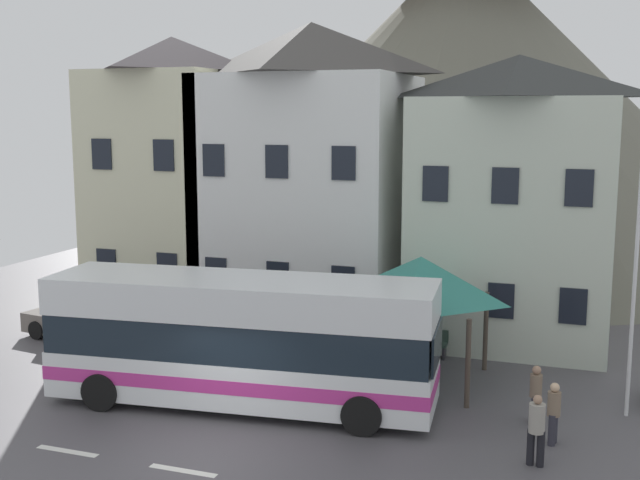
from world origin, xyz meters
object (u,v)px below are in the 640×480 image
object	(u,v)px
townhouse_01	(311,173)
townhouse_02	(514,200)
parked_car_00	(87,319)
townhouse_00	(175,175)
transit_bus	(242,342)
pedestrian_00	(554,412)
bus_shelter	(421,279)
public_bench	(420,341)
hilltop_castle	(462,90)
pedestrian_02	(536,394)
flagpole	(640,251)
pedestrian_01	(537,427)

from	to	relation	value
townhouse_01	townhouse_02	xyz separation A→B (m)	(7.44, -0.55, -0.68)
parked_car_00	townhouse_00	bearing A→B (deg)	-88.98
townhouse_00	transit_bus	size ratio (longest dim) A/B	1.01
townhouse_00	pedestrian_00	distance (m)	17.92
bus_shelter	public_bench	world-z (taller)	bus_shelter
hilltop_castle	public_bench	bearing A→B (deg)	-83.41
townhouse_00	pedestrian_02	size ratio (longest dim) A/B	7.05
parked_car_00	flagpole	size ratio (longest dim) A/B	0.61
townhouse_00	bus_shelter	size ratio (longest dim) A/B	2.88
bus_shelter	townhouse_01	bearing A→B (deg)	132.78
pedestrian_02	parked_car_00	bearing A→B (deg)	170.23
pedestrian_02	public_bench	xyz separation A→B (m)	(-3.92, 4.53, -0.30)
hilltop_castle	transit_bus	world-z (taller)	hilltop_castle
townhouse_00	pedestrian_02	distance (m)	16.96
townhouse_00	pedestrian_01	world-z (taller)	townhouse_00
pedestrian_00	pedestrian_02	distance (m)	1.25
parked_car_00	pedestrian_02	bearing A→B (deg)	178.77
pedestrian_02	public_bench	world-z (taller)	pedestrian_02
townhouse_02	pedestrian_00	distance (m)	9.74
townhouse_00	bus_shelter	bearing A→B (deg)	-26.76
townhouse_00	townhouse_01	size ratio (longest dim) A/B	0.97
townhouse_00	pedestrian_01	distance (m)	18.36
townhouse_00	townhouse_01	xyz separation A→B (m)	(5.53, 0.37, 0.19)
townhouse_02	parked_car_00	xyz separation A→B (m)	(-13.64, -4.92, -4.08)
transit_bus	pedestrian_01	bearing A→B (deg)	-14.96
townhouse_01	pedestrian_01	size ratio (longest dim) A/B	6.73
townhouse_00	pedestrian_02	xyz separation A→B (m)	(14.42, -7.70, -4.49)
transit_bus	townhouse_00	bearing A→B (deg)	121.99
townhouse_01	public_bench	distance (m)	7.87
townhouse_02	bus_shelter	size ratio (longest dim) A/B	2.61
pedestrian_00	public_bench	xyz separation A→B (m)	(-4.42, 5.68, -0.30)
transit_bus	bus_shelter	bearing A→B (deg)	34.64
hilltop_castle	transit_bus	xyz separation A→B (m)	(-1.09, -26.68, -7.18)
townhouse_00	bus_shelter	distance (m)	12.52
parked_car_00	flagpole	xyz separation A→B (m)	(17.35, -1.29, 3.60)
townhouse_01	flagpole	world-z (taller)	townhouse_01
transit_bus	pedestrian_00	distance (m)	7.98
hilltop_castle	pedestrian_00	size ratio (longest dim) A/B	23.02
bus_shelter	flagpole	bearing A→B (deg)	-8.51
pedestrian_00	transit_bus	bearing A→B (deg)	-179.10
townhouse_00	public_bench	size ratio (longest dim) A/B	5.98
pedestrian_00	pedestrian_02	bearing A→B (deg)	113.46
transit_bus	flagpole	size ratio (longest dim) A/B	1.40
transit_bus	pedestrian_01	size ratio (longest dim) A/B	6.43
townhouse_00	pedestrian_01	size ratio (longest dim) A/B	6.50
public_bench	hilltop_castle	bearing A→B (deg)	96.59
bus_shelter	transit_bus	bearing A→B (deg)	-139.39
townhouse_01	flagpole	distance (m)	13.09
pedestrian_02	public_bench	distance (m)	6.00
parked_car_00	public_bench	distance (m)	11.34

